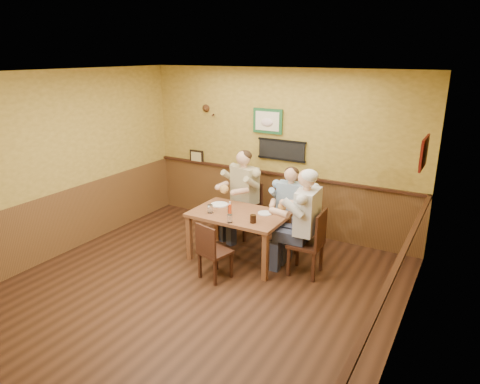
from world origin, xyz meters
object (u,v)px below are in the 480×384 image
Objects in this scene: water_glass_left at (210,209)px; chair_back_left at (245,210)px; salt_shaker at (229,207)px; pepper_shaker at (229,209)px; chair_back_right at (290,224)px; chair_right_end at (306,242)px; water_glass_mid at (230,219)px; diner_white_elder at (307,229)px; hot_sauce_bottle at (230,209)px; diner_tan_shirt at (245,199)px; dining_table at (239,219)px; cola_tumbler at (253,219)px; chair_near_side at (215,250)px; diner_blue_polo at (290,213)px.

chair_back_left is at bearing 88.36° from water_glass_left.
pepper_shaker is (0.08, -0.11, 0.01)m from salt_shaker.
chair_back_right is 0.84m from chair_right_end.
water_glass_mid is 0.40m from pepper_shaker.
diner_white_elder is 16.91× the size of salt_shaker.
hot_sauce_bottle is at bearing 120.16° from water_glass_mid.
salt_shaker is (-0.14, 0.19, -0.05)m from hot_sauce_bottle.
salt_shaker is at bearing -63.18° from diner_tan_shirt.
pepper_shaker is (-0.06, 0.08, -0.04)m from hot_sauce_bottle.
dining_table is 12.18× the size of cola_tumbler.
chair_back_left is 1.59m from diner_white_elder.
chair_back_left is 8.23× the size of water_glass_mid.
chair_back_left is 0.69× the size of diner_white_elder.
hot_sauce_bottle reaches higher than salt_shaker.
chair_right_end is 9.60× the size of pepper_shaker.
water_glass_mid is 0.30m from hot_sauce_bottle.
pepper_shaker is (-0.66, -0.77, 0.37)m from chair_back_right.
diner_tan_shirt is 0.98m from hot_sauce_bottle.
diner_white_elder is at bearing -131.11° from chair_near_side.
chair_near_side is (-0.52, -1.39, -0.01)m from chair_back_right.
water_glass_mid is (0.45, -0.19, -0.00)m from water_glass_left.
diner_tan_shirt is 0.76m from salt_shaker.
diner_tan_shirt is 7.36× the size of hot_sauce_bottle.
diner_tan_shirt is 16.55× the size of salt_shaker.
water_glass_mid and cola_tumbler have the same top height.
chair_near_side is 8.23× the size of pepper_shaker.
chair_right_end reaches higher than dining_table.
diner_white_elder is 1.15m from hot_sauce_bottle.
pepper_shaker is at bearing -63.00° from chair_near_side.
water_glass_mid is (0.07, 0.28, 0.39)m from chair_near_side.
diner_white_elder reaches higher than water_glass_left.
water_glass_left is (-0.37, -0.20, 0.15)m from dining_table.
chair_near_side is at bearing -57.36° from diner_white_elder.
diner_blue_polo is at bearing 53.82° from dining_table.
chair_near_side is 0.85m from salt_shaker.
diner_white_elder is 11.14× the size of water_glass_left.
pepper_shaker is at bearing -56.01° from salt_shaker.
hot_sauce_bottle is at bearing -51.66° from pepper_shaker.
diner_tan_shirt reaches higher than water_glass_mid.
chair_right_end is 1.28m from chair_near_side.
diner_blue_polo is at bearing 67.97° from water_glass_mid.
chair_back_left is at bearing 168.99° from diner_blue_polo.
chair_right_end is at bearing 5.69° from pepper_shaker.
cola_tumbler is at bearing -2.17° from water_glass_left.
water_glass_left is at bearing -147.16° from pepper_shaker.
diner_white_elder is at bearing -11.00° from chair_back_left.
chair_back_left is at bearing -62.68° from chair_near_side.
chair_back_left reaches higher than water_glass_left.
dining_table is at bearing 20.67° from pepper_shaker.
diner_white_elder reaches higher than chair_right_end.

